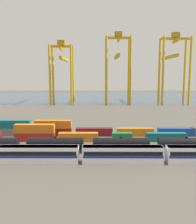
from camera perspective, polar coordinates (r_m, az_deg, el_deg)
name	(u,v)px	position (r m, az deg, el deg)	size (l,w,h in m)	color
ground_plane	(108,119)	(120.15, 2.30, -1.47)	(420.00, 420.00, 0.00)	#5B564C
harbour_water	(104,98)	(224.33, 1.38, 3.08)	(400.00, 110.00, 0.01)	#384C60
passenger_train	(123,154)	(61.12, 5.39, -9.07)	(57.42, 3.14, 3.90)	silver
freight_tank_row	(121,145)	(69.04, 5.02, -7.15)	(83.19, 2.80, 4.26)	#232326
shipping_container_1	(35,137)	(82.58, -13.63, -5.28)	(12.10, 2.44, 2.60)	#AD211C
shipping_container_2	(35,128)	(82.02, -13.69, -3.51)	(12.10, 2.44, 2.60)	orange
shipping_container_3	(78,137)	(80.43, -4.30, -5.43)	(12.10, 2.44, 2.60)	orange
shipping_container_4	(122,137)	(80.47, 5.28, -5.43)	(6.04, 2.44, 2.60)	#197538
shipping_container_5	(166,137)	(82.71, 14.58, -5.29)	(12.10, 2.44, 2.60)	#146066
shipping_container_7	(12,132)	(91.63, -18.19, -4.13)	(12.10, 2.44, 2.60)	slate
shipping_container_8	(12,124)	(91.12, -18.26, -2.53)	(12.10, 2.44, 2.60)	#146066
shipping_container_9	(53,132)	(88.27, -9.74, -4.29)	(12.10, 2.44, 2.60)	maroon
shipping_container_10	(53,124)	(87.74, -9.78, -2.63)	(12.10, 2.44, 2.60)	orange
shipping_container_11	(94,132)	(86.94, -0.83, -4.36)	(12.10, 2.44, 2.60)	maroon
shipping_container_12	(135,132)	(87.74, 8.13, -4.33)	(12.10, 2.44, 2.60)	orange
shipping_container_13	(176,132)	(90.60, 16.72, -4.20)	(12.10, 2.44, 2.60)	#1C4299
gantry_crane_west	(62,65)	(183.13, -7.80, 10.04)	(15.68, 38.85, 42.61)	gold
gantry_crane_central	(118,62)	(181.61, 4.33, 10.90)	(17.39, 37.77, 48.10)	gold
gantry_crane_east	(173,62)	(188.50, 16.10, 10.49)	(19.27, 41.10, 47.56)	gold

